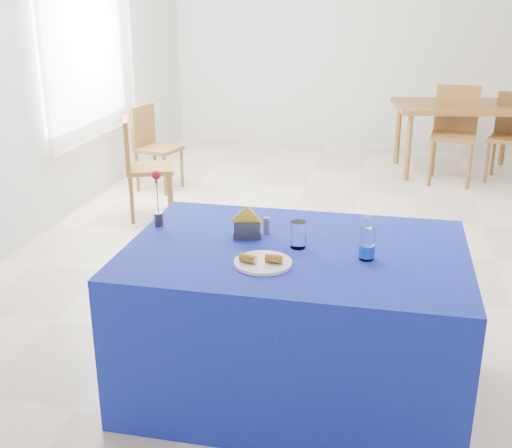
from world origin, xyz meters
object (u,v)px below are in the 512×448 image
(water_bottle, at_px, (367,244))
(oak_table, at_px, (462,111))
(plate, at_px, (263,263))
(chair_win_a, at_px, (140,161))
(blue_table, at_px, (294,319))
(chair_win_b, at_px, (152,141))
(chair_bg_left, at_px, (455,127))

(water_bottle, height_order, oak_table, water_bottle)
(plate, distance_m, chair_win_a, 3.00)
(water_bottle, bearing_deg, oak_table, 79.96)
(blue_table, height_order, oak_table, blue_table)
(plate, relative_size, oak_table, 0.17)
(water_bottle, distance_m, chair_win_a, 3.14)
(plate, xyz_separation_m, chair_win_b, (-1.81, 3.36, -0.28))
(oak_table, relative_size, chair_win_a, 1.73)
(oak_table, bearing_deg, blue_table, -104.29)
(chair_win_b, bearing_deg, water_bottle, -132.24)
(chair_bg_left, distance_m, chair_win_b, 3.11)
(water_bottle, bearing_deg, blue_table, 168.61)
(blue_table, xyz_separation_m, chair_win_b, (-1.93, 3.14, 0.11))
(water_bottle, relative_size, chair_win_b, 0.26)
(oak_table, xyz_separation_m, chair_win_a, (-2.84, -2.12, -0.17))
(chair_win_a, bearing_deg, chair_win_b, -9.07)
(chair_win_a, bearing_deg, blue_table, -166.05)
(chair_win_b, bearing_deg, blue_table, -135.85)
(oak_table, height_order, chair_win_a, chair_win_a)
(plate, height_order, blue_table, plate)
(chair_bg_left, bearing_deg, water_bottle, -92.60)
(chair_bg_left, bearing_deg, chair_win_a, -140.18)
(plate, distance_m, oak_table, 4.80)
(chair_bg_left, bearing_deg, blue_table, -97.22)
(plate, height_order, chair_win_b, chair_win_b)
(plate, xyz_separation_m, oak_table, (1.24, 4.64, -0.09))
(blue_table, bearing_deg, chair_win_b, 121.58)
(oak_table, height_order, chair_win_b, chair_win_b)
(water_bottle, height_order, chair_bg_left, chair_bg_left)
(chair_bg_left, height_order, chair_win_b, chair_bg_left)
(plate, height_order, water_bottle, water_bottle)
(water_bottle, relative_size, chair_bg_left, 0.22)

